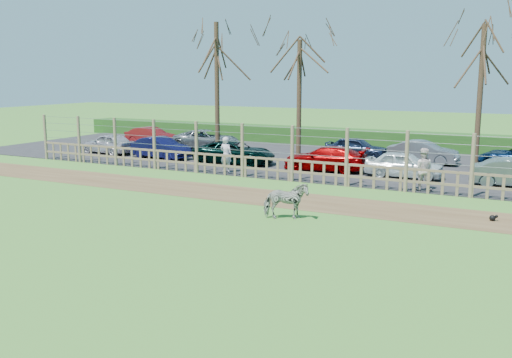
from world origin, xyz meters
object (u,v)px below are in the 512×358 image
at_px(car_1, 161,148).
at_px(zebra, 286,201).
at_px(tree_mid, 299,71).
at_px(crow, 493,218).
at_px(car_7, 151,136).
at_px(car_2, 234,153).
at_px(car_3, 325,158).
at_px(tree_left, 217,57).
at_px(tree_right, 482,63).
at_px(car_10, 356,148).
at_px(visitor_a, 226,155).
at_px(car_4, 404,165).
at_px(car_0, 109,144).
at_px(visitor_b, 423,169).
at_px(car_11, 423,152).
at_px(car_8, 207,139).

bearing_deg(car_1, zebra, -121.19).
height_order(tree_mid, zebra, tree_mid).
distance_m(crow, car_7, 24.70).
bearing_deg(car_2, zebra, -150.15).
bearing_deg(car_1, crow, -102.82).
bearing_deg(car_3, car_2, -92.41).
bearing_deg(car_7, tree_left, -111.97).
bearing_deg(tree_right, tree_left, -173.66).
relative_size(tree_mid, car_2, 1.58).
relative_size(car_3, car_10, 1.17).
xyz_separation_m(visitor_a, car_4, (7.96, 2.45, -0.26)).
height_order(visitor_a, crow, visitor_a).
distance_m(car_2, car_7, 9.93).
distance_m(tree_right, visitor_a, 12.76).
relative_size(car_3, car_7, 1.14).
relative_size(tree_left, car_7, 2.16).
bearing_deg(car_1, car_0, 93.10).
distance_m(car_3, car_10, 4.74).
relative_size(tree_left, car_2, 1.82).
height_order(tree_left, car_7, tree_left).
relative_size(car_0, car_2, 0.82).
xyz_separation_m(car_0, car_7, (-0.23, 4.42, 0.00)).
bearing_deg(car_2, car_10, -54.09).
xyz_separation_m(car_2, car_3, (5.04, 0.14, 0.00)).
height_order(visitor_b, car_2, visitor_b).
xyz_separation_m(car_1, car_11, (13.48, 4.83, 0.00)).
bearing_deg(car_0, tree_right, 104.28).
bearing_deg(tree_left, car_2, -37.40).
xyz_separation_m(car_4, car_10, (-3.76, 4.93, 0.00)).
bearing_deg(tree_right, car_2, -165.97).
xyz_separation_m(visitor_b, car_4, (-1.31, 2.54, -0.26)).
xyz_separation_m(crow, car_2, (-13.25, 6.52, 0.53)).
relative_size(visitor_a, car_4, 0.49).
relative_size(visitor_b, car_2, 0.40).
xyz_separation_m(zebra, car_7, (-15.97, 13.84, 0.03)).
bearing_deg(car_2, tree_mid, -55.29).
bearing_deg(car_3, tree_mid, -137.58).
xyz_separation_m(crow, car_1, (-17.87, 6.36, 0.53)).
bearing_deg(tree_mid, car_1, -160.54).
bearing_deg(car_3, car_8, -119.11).
relative_size(car_1, car_10, 1.03).
distance_m(visitor_a, car_1, 6.05).
bearing_deg(car_3, crow, 46.93).
height_order(car_1, car_11, same).
relative_size(car_1, car_8, 0.84).
bearing_deg(car_0, car_7, -170.70).
xyz_separation_m(crow, car_3, (-8.20, 6.66, 0.53)).
bearing_deg(visitor_a, car_4, -159.38).
bearing_deg(visitor_a, car_3, -143.63).
height_order(visitor_b, car_3, visitor_b).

